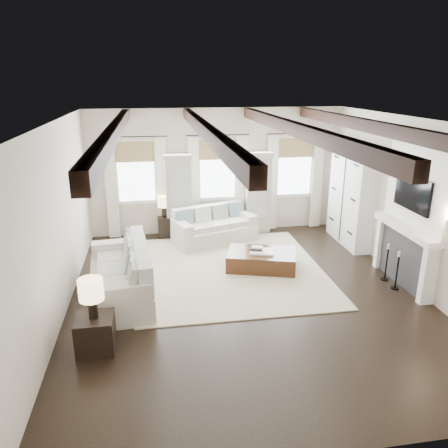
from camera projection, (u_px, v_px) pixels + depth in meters
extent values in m
plane|color=black|center=(247.00, 295.00, 8.22)|extent=(7.50, 7.50, 0.00)
cube|color=beige|center=(217.00, 172.00, 11.22)|extent=(6.50, 0.04, 3.20)
cube|color=beige|center=(332.00, 327.00, 4.20)|extent=(6.50, 0.04, 3.20)
cube|color=beige|center=(56.00, 224.00, 7.22)|extent=(0.04, 7.50, 3.20)
cube|color=beige|center=(417.00, 206.00, 8.21)|extent=(0.04, 7.50, 3.20)
cube|color=white|center=(250.00, 122.00, 7.21)|extent=(6.50, 7.50, 0.04)
cube|color=black|center=(114.00, 132.00, 6.91)|extent=(0.16, 7.40, 0.22)
cube|color=black|center=(205.00, 130.00, 7.13)|extent=(0.16, 7.40, 0.22)
cube|color=black|center=(293.00, 128.00, 7.36)|extent=(0.16, 7.40, 0.22)
cube|color=black|center=(373.00, 127.00, 7.58)|extent=(0.16, 7.40, 0.22)
cube|color=white|center=(136.00, 173.00, 10.87)|extent=(0.90, 0.03, 1.45)
cube|color=olive|center=(135.00, 152.00, 10.64)|extent=(0.94, 0.04, 0.50)
cube|color=white|center=(111.00, 189.00, 10.80)|extent=(0.28, 0.08, 2.50)
cube|color=white|center=(162.00, 188.00, 10.99)|extent=(0.28, 0.08, 2.50)
cylinder|color=black|center=(134.00, 137.00, 10.48)|extent=(1.60, 0.02, 0.02)
cube|color=white|center=(217.00, 170.00, 11.18)|extent=(0.90, 0.03, 1.45)
cube|color=olive|center=(218.00, 150.00, 10.96)|extent=(0.94, 0.04, 0.50)
cube|color=white|center=(194.00, 186.00, 11.11)|extent=(0.28, 0.08, 2.50)
cube|color=white|center=(242.00, 184.00, 11.30)|extent=(0.28, 0.08, 2.50)
cylinder|color=black|center=(218.00, 135.00, 10.79)|extent=(1.60, 0.02, 0.02)
cube|color=white|center=(294.00, 168.00, 11.49)|extent=(0.90, 0.03, 1.45)
cube|color=olive|center=(296.00, 148.00, 11.27)|extent=(0.94, 0.04, 0.50)
cube|color=white|center=(272.00, 183.00, 11.43)|extent=(0.28, 0.08, 2.50)
cube|color=white|center=(317.00, 182.00, 11.62)|extent=(0.28, 0.08, 2.50)
cylinder|color=black|center=(297.00, 133.00, 11.11)|extent=(1.60, 0.02, 0.02)
cube|color=beige|center=(179.00, 198.00, 11.05)|extent=(0.64, 0.38, 2.00)
cube|color=#B2B7BA|center=(179.00, 194.00, 10.82)|extent=(0.48, 0.02, 1.40)
cube|color=beige|center=(177.00, 156.00, 10.71)|extent=(0.70, 0.42, 0.12)
cube|color=beige|center=(257.00, 195.00, 11.37)|extent=(0.64, 0.38, 2.00)
cube|color=#B2B7BA|center=(259.00, 191.00, 11.13)|extent=(0.48, 0.02, 1.40)
cube|color=beige|center=(258.00, 154.00, 11.03)|extent=(0.70, 0.42, 0.12)
cube|color=#28282B|center=(405.00, 258.00, 8.53)|extent=(0.18, 1.50, 1.10)
cube|color=black|center=(403.00, 265.00, 8.58)|extent=(0.10, 0.90, 0.70)
cube|color=white|center=(429.00, 276.00, 7.76)|extent=(0.26, 0.14, 1.10)
cube|color=white|center=(382.00, 243.00, 9.29)|extent=(0.26, 0.14, 1.10)
cube|color=white|center=(406.00, 228.00, 8.33)|extent=(0.32, 1.90, 0.12)
cube|color=white|center=(418.00, 180.00, 8.05)|extent=(0.10, 1.90, 1.80)
cube|color=black|center=(413.00, 193.00, 8.12)|extent=(0.07, 1.10, 0.64)
cube|color=silver|center=(351.00, 194.00, 10.49)|extent=(0.40, 1.70, 2.50)
cube|color=black|center=(343.00, 194.00, 10.46)|extent=(0.01, 0.02, 2.40)
cube|color=#BEB696|center=(230.00, 269.00, 9.31)|extent=(3.87, 4.15, 0.02)
cube|color=silver|center=(215.00, 234.00, 10.89)|extent=(2.19, 1.51, 0.38)
cube|color=silver|center=(208.00, 214.00, 11.05)|extent=(1.88, 0.82, 0.48)
cube|color=silver|center=(182.00, 227.00, 10.40)|extent=(0.51, 0.89, 0.25)
cube|color=silver|center=(245.00, 217.00, 11.19)|extent=(0.51, 0.89, 0.25)
cube|color=silver|center=(195.00, 228.00, 10.52)|extent=(0.69, 0.72, 0.13)
cube|color=silver|center=(216.00, 225.00, 10.77)|extent=(0.69, 0.72, 0.13)
cube|color=silver|center=(235.00, 221.00, 11.02)|extent=(0.69, 0.72, 0.13)
cube|color=slate|center=(185.00, 219.00, 10.58)|extent=(0.45, 0.33, 0.42)
cube|color=silver|center=(203.00, 216.00, 10.80)|extent=(0.45, 0.33, 0.42)
cube|color=beige|center=(220.00, 213.00, 11.01)|extent=(0.45, 0.33, 0.42)
cube|color=slate|center=(236.00, 211.00, 11.23)|extent=(0.45, 0.33, 0.42)
cube|color=silver|center=(121.00, 286.00, 8.10)|extent=(1.27, 2.43, 0.45)
cube|color=silver|center=(141.00, 259.00, 8.03)|extent=(0.45, 2.24, 0.56)
cube|color=silver|center=(117.00, 248.00, 8.92)|extent=(1.03, 0.38, 0.29)
cube|color=silver|center=(121.00, 293.00, 7.04)|extent=(1.03, 0.38, 0.29)
cube|color=silver|center=(115.00, 258.00, 8.58)|extent=(0.72, 0.68, 0.16)
cube|color=silver|center=(116.00, 271.00, 7.99)|extent=(0.72, 0.68, 0.16)
cube|color=silver|center=(117.00, 287.00, 7.39)|extent=(0.72, 0.68, 0.16)
cube|color=slate|center=(128.00, 242.00, 8.75)|extent=(0.29, 0.49, 0.49)
cube|color=silver|center=(129.00, 248.00, 8.44)|extent=(0.29, 0.49, 0.49)
cube|color=beige|center=(130.00, 255.00, 8.13)|extent=(0.29, 0.49, 0.49)
cube|color=slate|center=(131.00, 262.00, 7.83)|extent=(0.29, 0.49, 0.49)
cube|color=silver|center=(132.00, 269.00, 7.52)|extent=(0.29, 0.49, 0.49)
cube|color=beige|center=(133.00, 277.00, 7.21)|extent=(0.29, 0.49, 0.49)
cube|color=black|center=(261.00, 260.00, 9.33)|extent=(1.63, 1.28, 0.38)
cube|color=white|center=(262.00, 252.00, 9.23)|extent=(0.59, 0.51, 0.04)
cube|color=#262628|center=(256.00, 249.00, 9.29)|extent=(0.31, 0.27, 0.04)
cube|color=beige|center=(257.00, 247.00, 9.27)|extent=(0.26, 0.23, 0.03)
cube|color=black|center=(96.00, 334.00, 6.49)|extent=(0.55, 0.55, 0.55)
cylinder|color=black|center=(93.00, 309.00, 6.35)|extent=(0.14, 0.14, 0.30)
cylinder|color=#F9D89E|center=(91.00, 289.00, 6.25)|extent=(0.36, 0.36, 0.32)
cube|color=black|center=(165.00, 227.00, 11.19)|extent=(0.36, 0.36, 0.54)
cylinder|color=black|center=(164.00, 212.00, 11.07)|extent=(0.12, 0.12, 0.27)
cylinder|color=#F9D89E|center=(164.00, 201.00, 10.98)|extent=(0.32, 0.32, 0.29)
cylinder|color=black|center=(395.00, 288.00, 8.48)|extent=(0.16, 0.16, 0.02)
cylinder|color=black|center=(397.00, 272.00, 8.38)|extent=(0.03, 0.03, 0.69)
cylinder|color=beige|center=(399.00, 254.00, 8.25)|extent=(0.06, 0.06, 0.10)
cylinder|color=black|center=(385.00, 279.00, 8.85)|extent=(0.16, 0.16, 0.02)
cylinder|color=black|center=(386.00, 264.00, 8.74)|extent=(0.03, 0.03, 0.68)
cylinder|color=beige|center=(389.00, 247.00, 8.62)|extent=(0.06, 0.06, 0.10)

